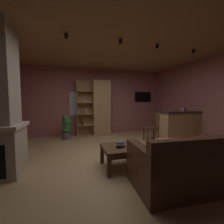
{
  "coord_description": "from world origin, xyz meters",
  "views": [
    {
      "loc": [
        -0.98,
        -3.06,
        1.31
      ],
      "look_at": [
        0.0,
        0.4,
        1.05
      ],
      "focal_mm": 22.92,
      "sensor_mm": 36.0,
      "label": 1
    }
  ],
  "objects": [
    {
      "name": "ceiling",
      "position": [
        0.0,
        0.0,
        2.65
      ],
      "size": [
        5.76,
        5.48,
        0.02
      ],
      "primitive_type": "cube",
      "color": "#8E6B47"
    },
    {
      "name": "table_book_1",
      "position": [
        -0.11,
        -0.52,
        0.47
      ],
      "size": [
        0.14,
        0.13,
        0.02
      ],
      "primitive_type": "cube",
      "rotation": [
        0.0,
        0.0,
        -0.29
      ],
      "color": "black",
      "rests_on": "coffee_table"
    },
    {
      "name": "table_book_2",
      "position": [
        -0.07,
        -0.43,
        0.49
      ],
      "size": [
        0.13,
        0.12,
        0.03
      ],
      "primitive_type": "cube",
      "rotation": [
        0.0,
        0.0,
        0.2
      ],
      "color": "#2D4C8C",
      "rests_on": "coffee_table"
    },
    {
      "name": "tissue_box",
      "position": [
        2.5,
        0.74,
        1.07
      ],
      "size": [
        0.15,
        0.15,
        0.11
      ],
      "primitive_type": "cube",
      "rotation": [
        0.0,
        0.0,
        0.36
      ],
      "color": "#995972",
      "rests_on": "kitchen_bar_counter"
    },
    {
      "name": "bookshelf_cabinet",
      "position": [
        0.07,
        2.5,
        1.05
      ],
      "size": [
        1.29,
        0.41,
        2.13
      ],
      "color": "#A87F51",
      "rests_on": "ground"
    },
    {
      "name": "kitchen_bar_counter",
      "position": [
        2.43,
        0.69,
        0.51
      ],
      "size": [
        1.56,
        0.62,
        1.01
      ],
      "color": "#A87F51",
      "rests_on": "ground"
    },
    {
      "name": "leather_couch",
      "position": [
        0.69,
        -1.33,
        0.31
      ],
      "size": [
        1.63,
        0.94,
        0.84
      ],
      "color": "#4C2D1E",
      "rests_on": "ground"
    },
    {
      "name": "track_light_spot_0",
      "position": [
        -2.05,
        -0.05,
        2.57
      ],
      "size": [
        0.07,
        0.07,
        0.09
      ],
      "primitive_type": "cylinder",
      "color": "black"
    },
    {
      "name": "dining_chair",
      "position": [
        1.6,
        1.05,
        0.53
      ],
      "size": [
        0.48,
        0.48,
        0.92
      ],
      "color": "#4C331E",
      "rests_on": "ground"
    },
    {
      "name": "coffee_table",
      "position": [
        -0.08,
        -0.45,
        0.34
      ],
      "size": [
        0.68,
        0.67,
        0.43
      ],
      "color": "#4C331E",
      "rests_on": "ground"
    },
    {
      "name": "wall_mounted_tv",
      "position": [
        2.08,
        2.71,
        1.53
      ],
      "size": [
        0.76,
        0.06,
        0.43
      ],
      "color": "black"
    },
    {
      "name": "track_light_spot_3",
      "position": [
        0.93,
        -0.11,
        2.57
      ],
      "size": [
        0.07,
        0.07,
        0.09
      ],
      "primitive_type": "cylinder",
      "color": "black"
    },
    {
      "name": "track_light_spot_4",
      "position": [
        1.99,
        -0.08,
        2.57
      ],
      "size": [
        0.07,
        0.07,
        0.09
      ],
      "primitive_type": "cylinder",
      "color": "black"
    },
    {
      "name": "track_light_spot_2",
      "position": [
        0.03,
        -0.13,
        2.57
      ],
      "size": [
        0.07,
        0.07,
        0.09
      ],
      "primitive_type": "cylinder",
      "color": "black"
    },
    {
      "name": "window_pane_back",
      "position": [
        -0.67,
        2.74,
        1.23
      ],
      "size": [
        0.78,
        0.01,
        0.93
      ],
      "primitive_type": "cube",
      "color": "white"
    },
    {
      "name": "floor",
      "position": [
        0.0,
        0.0,
        -0.01
      ],
      "size": [
        5.76,
        5.48,
        0.02
      ],
      "primitive_type": "cube",
      "color": "tan",
      "rests_on": "ground"
    },
    {
      "name": "track_light_spot_1",
      "position": [
        -1.06,
        -0.08,
        2.57
      ],
      "size": [
        0.07,
        0.07,
        0.09
      ],
      "primitive_type": "cylinder",
      "color": "black"
    },
    {
      "name": "table_book_0",
      "position": [
        -0.07,
        -0.5,
        0.44
      ],
      "size": [
        0.15,
        0.12,
        0.03
      ],
      "primitive_type": "cube",
      "rotation": [
        0.0,
        0.0,
        0.28
      ],
      "color": "black",
      "rests_on": "coffee_table"
    },
    {
      "name": "wall_back",
      "position": [
        0.0,
        2.77,
        1.32
      ],
      "size": [
        5.88,
        0.06,
        2.64
      ],
      "primitive_type": "cube",
      "color": "#9E5B56",
      "rests_on": "ground"
    },
    {
      "name": "wall_right",
      "position": [
        2.91,
        0.0,
        1.32
      ],
      "size": [
        0.06,
        5.48,
        2.64
      ],
      "primitive_type": "cube",
      "color": "#9E5B56",
      "rests_on": "ground"
    },
    {
      "name": "potted_floor_plant",
      "position": [
        -1.17,
        2.17,
        0.46
      ],
      "size": [
        0.31,
        0.33,
        0.88
      ],
      "color": "#4C4C51",
      "rests_on": "ground"
    }
  ]
}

